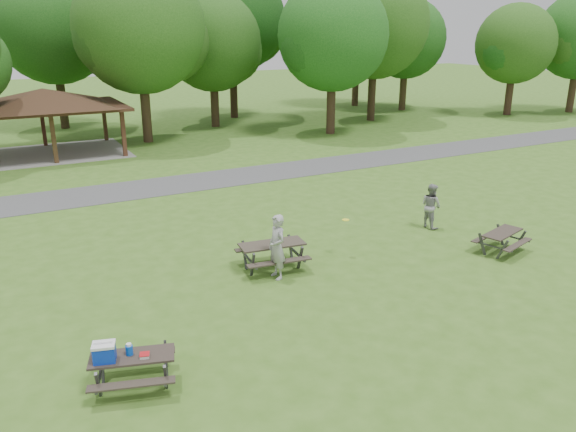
# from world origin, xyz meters

# --- Properties ---
(ground) EXTENTS (160.00, 160.00, 0.00)m
(ground) POSITION_xyz_m (0.00, 0.00, 0.00)
(ground) COLOR #3A661D
(ground) RESTS_ON ground
(asphalt_path) EXTENTS (120.00, 3.20, 0.02)m
(asphalt_path) POSITION_xyz_m (0.00, 14.00, 0.01)
(asphalt_path) COLOR #444547
(asphalt_path) RESTS_ON ground
(pavilion) EXTENTS (8.60, 7.01, 3.76)m
(pavilion) POSITION_xyz_m (-4.00, 24.00, 3.06)
(pavilion) COLOR #3A2515
(pavilion) RESTS_ON ground
(tree_row_e) EXTENTS (8.40, 8.00, 11.02)m
(tree_row_e) POSITION_xyz_m (2.10, 25.03, 6.78)
(tree_row_e) COLOR #312316
(tree_row_e) RESTS_ON ground
(tree_row_f) EXTENTS (7.35, 7.00, 9.55)m
(tree_row_f) POSITION_xyz_m (8.09, 28.53, 5.84)
(tree_row_f) COLOR black
(tree_row_f) RESTS_ON ground
(tree_row_g) EXTENTS (7.77, 7.40, 10.25)m
(tree_row_g) POSITION_xyz_m (14.09, 22.03, 6.33)
(tree_row_g) COLOR #301F15
(tree_row_g) RESTS_ON ground
(tree_row_h) EXTENTS (8.61, 8.20, 11.37)m
(tree_row_h) POSITION_xyz_m (20.10, 25.53, 7.03)
(tree_row_h) COLOR black
(tree_row_h) RESTS_ON ground
(tree_row_i) EXTENTS (7.14, 6.80, 9.52)m
(tree_row_i) POSITION_xyz_m (26.08, 29.03, 5.91)
(tree_row_i) COLOR #322316
(tree_row_i) RESTS_ON ground
(tree_row_j) EXTENTS (6.72, 6.40, 8.96)m
(tree_row_j) POSITION_xyz_m (32.08, 22.53, 5.56)
(tree_row_j) COLOR #301E15
(tree_row_j) RESTS_ON ground
(tree_deep_b) EXTENTS (8.40, 8.00, 11.13)m
(tree_deep_b) POSITION_xyz_m (-1.90, 33.03, 6.89)
(tree_deep_b) COLOR black
(tree_deep_b) RESTS_ON ground
(tree_deep_c) EXTENTS (8.82, 8.40, 11.90)m
(tree_deep_c) POSITION_xyz_m (11.10, 32.03, 7.44)
(tree_deep_c) COLOR black
(tree_deep_c) RESTS_ON ground
(tree_deep_d) EXTENTS (8.40, 8.00, 11.27)m
(tree_deep_d) POSITION_xyz_m (24.10, 33.53, 7.03)
(tree_deep_d) COLOR black
(tree_deep_d) RESTS_ON ground
(picnic_table_near) EXTENTS (2.00, 1.78, 1.17)m
(picnic_table_near) POSITION_xyz_m (-5.30, -0.74, 0.67)
(picnic_table_near) COLOR #2B231F
(picnic_table_near) RESTS_ON ground
(picnic_table_middle) EXTENTS (2.15, 1.81, 0.85)m
(picnic_table_middle) POSITION_xyz_m (0.02, 3.19, 0.63)
(picnic_table_middle) COLOR #312A23
(picnic_table_middle) RESTS_ON ground
(picnic_table_far) EXTENTS (1.94, 1.72, 0.71)m
(picnic_table_far) POSITION_xyz_m (7.25, 0.87, 0.53)
(picnic_table_far) COLOR #2D2620
(picnic_table_far) RESTS_ON ground
(frisbee_in_flight) EXTENTS (0.26, 0.26, 0.02)m
(frisbee_in_flight) POSITION_xyz_m (2.56, 3.03, 1.21)
(frisbee_in_flight) COLOR #FBF527
(frisbee_in_flight) RESTS_ON ground
(frisbee_thrower) EXTENTS (0.48, 0.72, 1.93)m
(frisbee_thrower) POSITION_xyz_m (-0.14, 2.54, 0.97)
(frisbee_thrower) COLOR #A1A1A3
(frisbee_thrower) RESTS_ON ground
(frisbee_catcher) EXTENTS (0.68, 0.85, 1.65)m
(frisbee_catcher) POSITION_xyz_m (6.82, 3.81, 0.83)
(frisbee_catcher) COLOR gray
(frisbee_catcher) RESTS_ON ground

